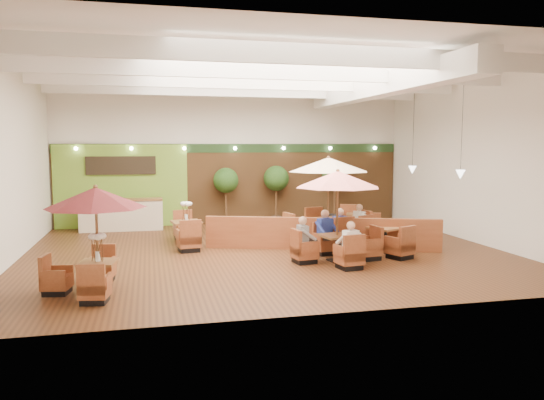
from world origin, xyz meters
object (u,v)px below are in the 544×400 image
object	(u,v)px
booth_divider	(322,234)
diner_1	(326,228)
diner_3	(339,225)
topiary_0	(226,183)
service_counter	(122,215)
diner_4	(358,219)
table_0	(94,215)
table_3	(186,230)
diner_0	(349,240)
table_2	(328,185)
table_5	(359,226)
table_4	(385,240)
topiary_2	(335,178)
table_1	(337,198)
topiary_1	(276,181)
diner_2	(304,235)

from	to	relation	value
booth_divider	diner_1	size ratio (longest dim) A/B	8.39
diner_1	diner_3	xyz separation A→B (m)	(0.62, 0.58, -0.01)
booth_divider	topiary_0	bearing A→B (deg)	130.49
service_counter	diner_4	bearing A→B (deg)	-29.06
table_0	table_3	xyz separation A→B (m)	(2.30, 4.94, -1.19)
table_3	diner_0	size ratio (longest dim) A/B	3.41
topiary_0	diner_0	distance (m)	8.26
table_2	table_3	xyz separation A→B (m)	(-4.48, 0.71, -1.42)
diner_4	table_5	bearing A→B (deg)	-39.53
service_counter	diner_3	distance (m)	8.50
table_2	table_4	xyz separation A→B (m)	(1.23, -1.68, -1.55)
table_0	diner_1	xyz separation A→B (m)	(6.17, 2.61, -0.91)
diner_3	table_2	bearing A→B (deg)	81.91
table_5	topiary_0	world-z (taller)	topiary_0
booth_divider	table_3	distance (m)	4.30
service_counter	booth_divider	bearing A→B (deg)	-40.53
table_4	table_5	distance (m)	2.74
topiary_2	table_1	bearing A→B (deg)	-109.31
table_5	table_4	bearing A→B (deg)	-72.86
table_5	diner_1	bearing A→B (deg)	-105.53
service_counter	topiary_1	distance (m)	6.11
table_0	table_4	bearing A→B (deg)	27.62
service_counter	table_0	size ratio (longest dim) A/B	1.28
table_3	table_5	world-z (taller)	table_3
table_2	table_0	bearing A→B (deg)	-160.70
diner_1	diner_4	world-z (taller)	diner_1
service_counter	diner_3	world-z (taller)	diner_3
table_1	table_3	distance (m)	5.21
topiary_2	topiary_1	bearing A→B (deg)	180.00
table_4	diner_2	world-z (taller)	diner_2
table_3	topiary_2	world-z (taller)	topiary_2
topiary_2	diner_2	xyz separation A→B (m)	(-3.39, -7.02, -1.06)
booth_divider	diner_1	xyz separation A→B (m)	(-0.09, -0.66, 0.28)
table_5	diner_1	world-z (taller)	diner_1
topiary_2	table_3	bearing A→B (deg)	-149.30
table_5	diner_0	xyz separation A→B (m)	(-2.13, -4.53, 0.38)
table_2	topiary_0	world-z (taller)	table_2
table_4	diner_0	bearing A→B (deg)	-158.83
topiary_0	diner_3	bearing A→B (deg)	-64.15
diner_1	diner_3	world-z (taller)	diner_1
diner_2	booth_divider	bearing A→B (deg)	144.91
table_1	topiary_2	xyz separation A→B (m)	(2.46, 7.02, 0.09)
table_3	topiary_1	bearing A→B (deg)	36.56
diner_1	diner_2	distance (m)	1.31
table_4	topiary_0	world-z (taller)	topiary_0
topiary_1	diner_1	size ratio (longest dim) A/B	2.77
diner_0	diner_2	distance (m)	1.31
topiary_2	diner_3	size ratio (longest dim) A/B	2.98
diner_1	table_5	bearing A→B (deg)	-144.87
topiary_0	table_3	bearing A→B (deg)	-115.81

